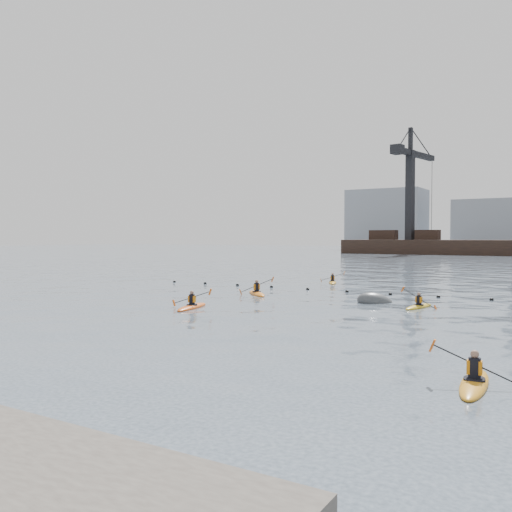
% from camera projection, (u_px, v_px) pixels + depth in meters
% --- Properties ---
extents(ground, '(400.00, 400.00, 0.00)m').
position_uv_depth(ground, '(128.00, 361.00, 16.12)').
color(ground, '#34414C').
rests_on(ground, ground).
extents(float_line, '(33.24, 0.73, 0.24)m').
position_uv_depth(float_line, '(369.00, 293.00, 35.62)').
color(float_line, black).
rests_on(float_line, ground).
extents(kayaker_0, '(2.19, 3.29, 1.17)m').
position_uv_depth(kayaker_0, '(192.00, 306.00, 28.15)').
color(kayaker_0, '#D35013').
rests_on(kayaker_0, ground).
extents(kayaker_1, '(2.19, 3.21, 1.20)m').
position_uv_depth(kayaker_1, '(474.00, 382.00, 13.43)').
color(kayaker_1, orange).
rests_on(kayaker_1, ground).
extents(kayaker_2, '(2.80, 2.85, 1.26)m').
position_uv_depth(kayaker_2, '(257.00, 293.00, 34.87)').
color(kayaker_2, orange).
rests_on(kayaker_2, ground).
extents(kayaker_3, '(1.99, 2.91, 1.16)m').
position_uv_depth(kayaker_3, '(419.00, 306.00, 28.31)').
color(kayaker_3, gold).
rests_on(kayaker_3, ground).
extents(kayaker_5, '(1.87, 2.88, 1.05)m').
position_uv_depth(kayaker_5, '(333.00, 282.00, 43.53)').
color(kayaker_5, orange).
rests_on(kayaker_5, ground).
extents(mooring_buoy, '(2.60, 2.45, 1.50)m').
position_uv_depth(mooring_buoy, '(375.00, 302.00, 30.61)').
color(mooring_buoy, '#3C3F41').
rests_on(mooring_buoy, ground).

